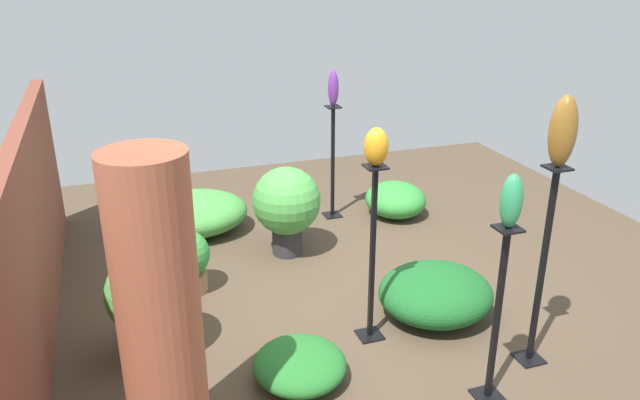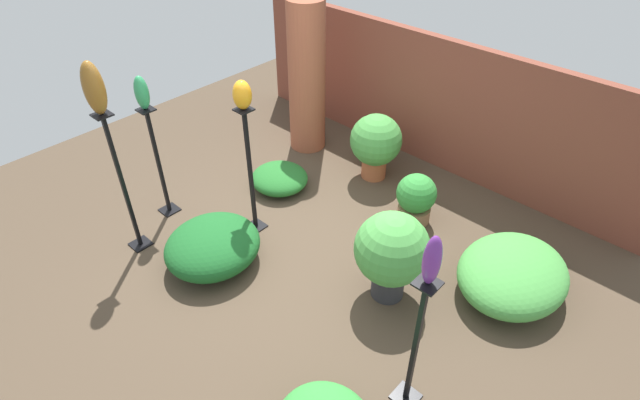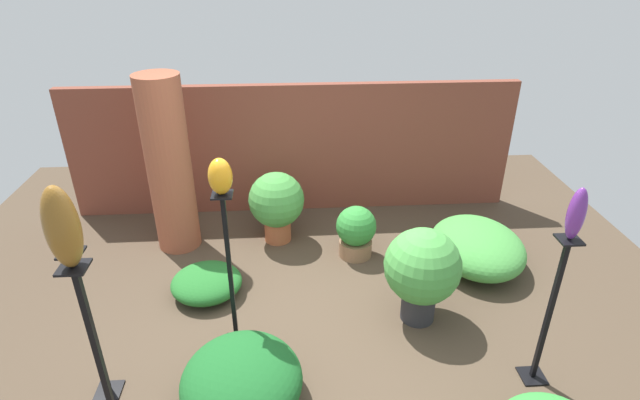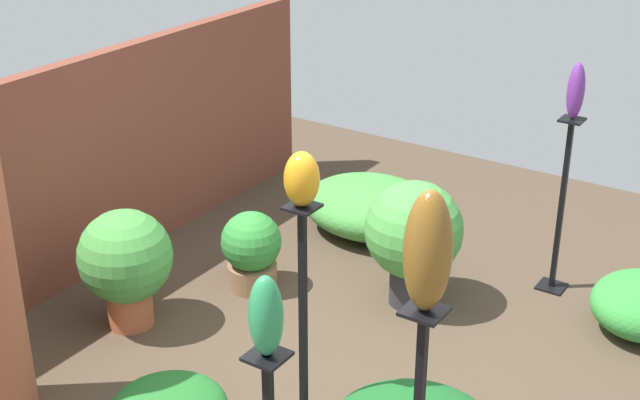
# 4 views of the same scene
# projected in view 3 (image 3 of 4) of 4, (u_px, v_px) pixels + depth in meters

# --- Properties ---
(ground_plane) EXTENTS (8.00, 8.00, 0.00)m
(ground_plane) POSITION_uv_depth(u_px,v_px,m) (301.00, 331.00, 4.59)
(ground_plane) COLOR #4C3D2D
(brick_wall_back) EXTENTS (5.60, 0.12, 1.67)m
(brick_wall_back) POSITION_uv_depth(u_px,v_px,m) (294.00, 149.00, 6.34)
(brick_wall_back) COLOR brown
(brick_wall_back) RESTS_ON ground
(brick_pillar) EXTENTS (0.48, 0.48, 2.01)m
(brick_pillar) POSITION_uv_depth(u_px,v_px,m) (169.00, 166.00, 5.45)
(brick_pillar) COLOR #9E5138
(brick_pillar) RESTS_ON ground
(pedestal_jade) EXTENTS (0.20, 0.20, 1.33)m
(pedestal_jade) POSITION_uv_depth(u_px,v_px,m) (93.00, 333.00, 3.69)
(pedestal_jade) COLOR black
(pedestal_jade) RESTS_ON ground
(pedestal_amber) EXTENTS (0.20, 0.20, 1.49)m
(pedestal_amber) POSITION_uv_depth(u_px,v_px,m) (231.00, 279.00, 4.15)
(pedestal_amber) COLOR black
(pedestal_amber) RESTS_ON ground
(pedestal_violet) EXTENTS (0.20, 0.20, 1.34)m
(pedestal_violet) POSITION_uv_depth(u_px,v_px,m) (548.00, 319.00, 3.83)
(pedestal_violet) COLOR black
(pedestal_violet) RESTS_ON ground
(pedestal_bronze) EXTENTS (0.20, 0.20, 1.59)m
(pedestal_bronze) POSITION_uv_depth(u_px,v_px,m) (104.00, 377.00, 3.16)
(pedestal_bronze) COLOR black
(pedestal_bronze) RESTS_ON ground
(art_vase_jade) EXTENTS (0.14, 0.14, 0.36)m
(art_vase_jade) POSITION_uv_depth(u_px,v_px,m) (64.00, 229.00, 3.28)
(art_vase_jade) COLOR #2D9356
(art_vase_jade) RESTS_ON pedestal_jade
(art_vase_amber) EXTENTS (0.18, 0.18, 0.29)m
(art_vase_amber) POSITION_uv_depth(u_px,v_px,m) (220.00, 176.00, 3.72)
(art_vase_amber) COLOR orange
(art_vase_amber) RESTS_ON pedestal_amber
(art_vase_violet) EXTENTS (0.12, 0.12, 0.40)m
(art_vase_violet) POSITION_uv_depth(u_px,v_px,m) (576.00, 214.00, 3.40)
(art_vase_violet) COLOR #6B2D8C
(art_vase_violet) RESTS_ON pedestal_violet
(art_vase_bronze) EXTENTS (0.18, 0.19, 0.50)m
(art_vase_bronze) POSITION_uv_depth(u_px,v_px,m) (62.00, 228.00, 2.65)
(art_vase_bronze) COLOR brown
(art_vase_bronze) RESTS_ON pedestal_bronze
(potted_plant_mid_right) EXTENTS (0.70, 0.70, 0.94)m
(potted_plant_mid_right) POSITION_uv_depth(u_px,v_px,m) (422.00, 269.00, 4.50)
(potted_plant_mid_right) COLOR #2D2D33
(potted_plant_mid_right) RESTS_ON ground
(potted_plant_back_center) EXTENTS (0.65, 0.65, 0.86)m
(potted_plant_back_center) POSITION_uv_depth(u_px,v_px,m) (277.00, 202.00, 5.77)
(potted_plant_back_center) COLOR #B25B38
(potted_plant_back_center) RESTS_ON ground
(potted_plant_front_right) EXTENTS (0.45, 0.45, 0.60)m
(potted_plant_front_right) POSITION_uv_depth(u_px,v_px,m) (356.00, 231.00, 5.56)
(potted_plant_front_right) COLOR #936B4C
(potted_plant_front_right) RESTS_ON ground
(foliage_bed_east) EXTENTS (0.99, 1.19, 0.45)m
(foliage_bed_east) POSITION_uv_depth(u_px,v_px,m) (477.00, 246.00, 5.44)
(foliage_bed_east) COLOR #479942
(foliage_bed_east) RESTS_ON ground
(foliage_bed_west) EXTENTS (0.71, 0.69, 0.26)m
(foliage_bed_west) POSITION_uv_depth(u_px,v_px,m) (207.00, 283.00, 5.02)
(foliage_bed_west) COLOR #236B28
(foliage_bed_west) RESTS_ON ground
(foliage_bed_rear) EXTENTS (0.93, 1.00, 0.44)m
(foliage_bed_rear) POSITION_uv_depth(u_px,v_px,m) (242.00, 380.00, 3.80)
(foliage_bed_rear) COLOR #195923
(foliage_bed_rear) RESTS_ON ground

